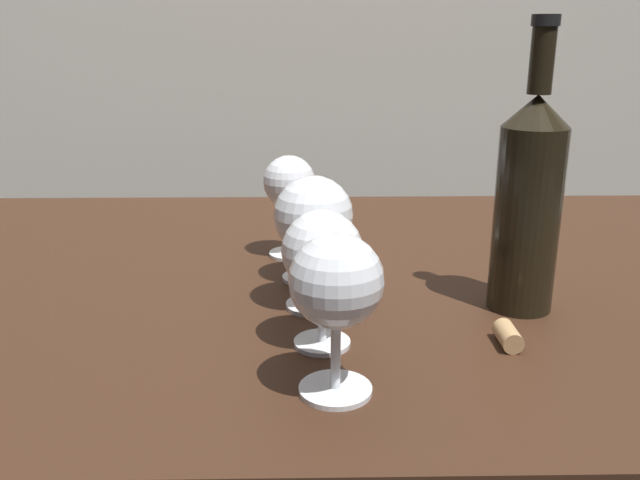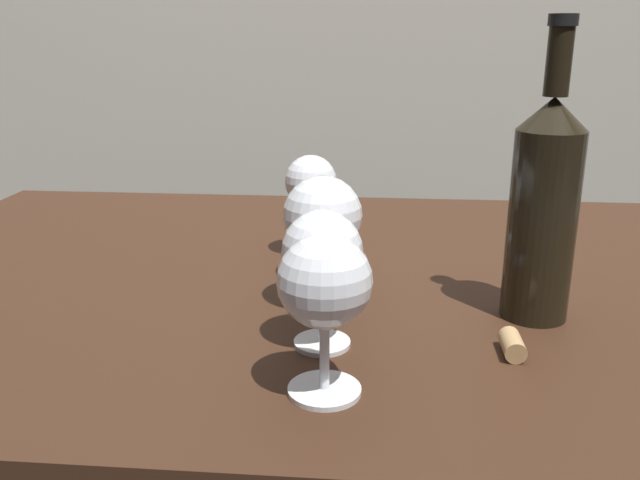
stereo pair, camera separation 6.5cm
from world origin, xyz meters
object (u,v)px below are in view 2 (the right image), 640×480
wine_glass_pinot (325,284)px  wine_glass_merlot (321,219)px  cork (512,345)px  wine_bottle (544,205)px  wine_glass_rose (320,253)px  wine_glass_empty (311,185)px  wine_glass_white (323,218)px

wine_glass_pinot → wine_glass_merlot: size_ratio=1.20×
cork → wine_bottle: bearing=67.4°
wine_glass_rose → wine_bottle: size_ratio=0.44×
wine_glass_empty → wine_bottle: 0.34m
wine_glass_white → wine_glass_empty: 0.19m
wine_glass_pinot → wine_glass_white: wine_glass_white is taller
wine_glass_merlot → cork: wine_glass_merlot is taller
wine_glass_empty → cork: bearing=-51.6°
wine_glass_white → cork: size_ratio=3.76×
wine_glass_rose → wine_glass_merlot: 0.19m
wine_glass_merlot → wine_glass_empty: 0.10m
wine_glass_merlot → wine_glass_empty: bearing=103.2°
wine_glass_rose → wine_glass_white: bearing=93.2°
wine_glass_white → wine_glass_empty: size_ratio=1.08×
wine_glass_pinot → wine_glass_white: (-0.02, 0.19, 0.00)m
wine_glass_merlot → wine_glass_empty: size_ratio=0.85×
wine_glass_empty → cork: size_ratio=3.49×
wine_glass_pinot → wine_glass_white: size_ratio=0.95×
wine_glass_empty → wine_glass_rose: bearing=-82.5°
wine_glass_pinot → cork: (0.18, 0.09, -0.09)m
wine_bottle → cork: size_ratio=7.83×
wine_glass_pinot → wine_glass_empty: size_ratio=1.02×
wine_glass_rose → cork: (0.19, -0.01, -0.09)m
wine_glass_pinot → wine_glass_rose: wine_glass_pinot is taller
wine_glass_rose → wine_bottle: 0.26m
wine_glass_pinot → cork: 0.22m
wine_glass_rose → wine_bottle: (0.24, 0.10, 0.03)m
wine_glass_rose → wine_glass_merlot: wine_glass_rose is taller
wine_glass_rose → wine_glass_empty: 0.29m
wine_glass_rose → cork: wine_glass_rose is taller
wine_bottle → cork: wine_bottle is taller
wine_glass_merlot → wine_bottle: (0.25, -0.09, 0.05)m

